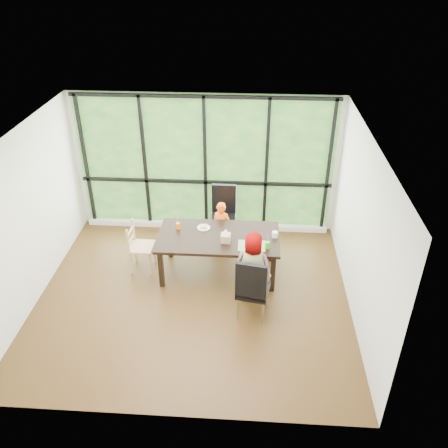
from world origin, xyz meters
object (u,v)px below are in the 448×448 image
at_px(child_toddler, 221,228).
at_px(green_cup, 267,245).
at_px(plate_near, 252,246).
at_px(chair_interior_leather, 253,286).
at_px(tissue_box, 226,238).
at_px(chair_end_beech, 142,247).
at_px(white_mug, 275,234).
at_px(child_older, 254,266).
at_px(plate_far, 204,228).
at_px(dining_table, 219,254).
at_px(chair_window_leather, 223,215).
at_px(orange_cup, 178,226).

bearing_deg(child_toddler, green_cup, -31.60).
bearing_deg(plate_near, green_cup, -11.62).
bearing_deg(plate_near, child_toddler, 121.79).
relative_size(chair_interior_leather, tissue_box, 6.78).
xyz_separation_m(chair_end_beech, child_toddler, (1.33, 0.61, 0.06)).
bearing_deg(white_mug, chair_interior_leather, -107.66).
bearing_deg(chair_interior_leather, child_older, -79.31).
relative_size(green_cup, tissue_box, 0.76).
xyz_separation_m(plate_near, green_cup, (0.24, -0.05, 0.05)).
xyz_separation_m(chair_end_beech, plate_far, (1.06, 0.21, 0.31)).
distance_m(plate_far, tissue_box, 0.57).
xyz_separation_m(child_toddler, plate_near, (0.56, -0.91, 0.25)).
height_order(dining_table, child_toddler, child_toddler).
height_order(child_older, plate_far, child_older).
distance_m(chair_window_leather, chair_end_beech, 1.69).
relative_size(child_older, green_cup, 9.86).
bearing_deg(dining_table, plate_near, -24.89).
relative_size(plate_near, tissue_box, 1.29).
distance_m(dining_table, plate_near, 0.73).
bearing_deg(dining_table, green_cup, -21.10).
height_order(chair_window_leather, tissue_box, chair_window_leather).
bearing_deg(child_toddler, white_mug, -14.86).
bearing_deg(dining_table, chair_interior_leather, -59.65).
height_order(dining_table, white_mug, white_mug).
xyz_separation_m(orange_cup, tissue_box, (0.84, -0.34, 0.01)).
bearing_deg(child_older, chair_window_leather, -59.58).
bearing_deg(chair_interior_leather, plate_far, -44.82).
xyz_separation_m(chair_window_leather, plate_near, (0.56, -1.33, 0.22)).
bearing_deg(tissue_box, chair_window_leather, 95.76).
xyz_separation_m(dining_table, tissue_box, (0.13, -0.16, 0.44)).
relative_size(orange_cup, tissue_box, 0.71).
bearing_deg(chair_interior_leather, orange_cup, -32.22).
height_order(dining_table, plate_near, plate_near).
relative_size(plate_far, green_cup, 1.84).
height_order(dining_table, plate_far, plate_far).
distance_m(chair_window_leather, green_cup, 1.61).
relative_size(plate_far, plate_near, 1.08).
height_order(plate_far, plate_near, same).
xyz_separation_m(chair_window_leather, child_toddler, (-0.01, -0.42, -0.03)).
xyz_separation_m(chair_interior_leather, orange_cup, (-1.31, 1.21, 0.27)).
height_order(dining_table, green_cup, green_cup).
distance_m(dining_table, chair_interior_leather, 1.20).
relative_size(child_toddler, plate_near, 4.90).
bearing_deg(tissue_box, orange_cup, 157.79).
relative_size(chair_window_leather, tissue_box, 6.78).
bearing_deg(child_older, white_mug, -107.09).
bearing_deg(plate_far, chair_window_leather, 71.31).
bearing_deg(orange_cup, chair_window_leather, 51.06).
xyz_separation_m(dining_table, green_cup, (0.81, -0.31, 0.44)).
relative_size(chair_interior_leather, plate_far, 4.86).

